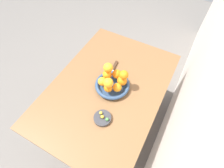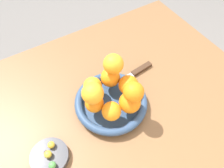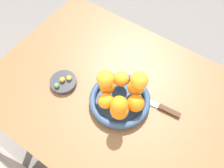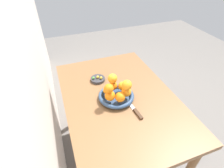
# 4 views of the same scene
# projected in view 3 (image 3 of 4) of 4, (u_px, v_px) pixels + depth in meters

# --- Properties ---
(ground_plane) EXTENTS (6.00, 6.00, 0.00)m
(ground_plane) POSITION_uv_depth(u_px,v_px,m) (117.00, 142.00, 1.54)
(ground_plane) COLOR slate
(dining_table) EXTENTS (1.10, 0.76, 0.74)m
(dining_table) POSITION_uv_depth(u_px,v_px,m) (119.00, 104.00, 0.98)
(dining_table) COLOR brown
(dining_table) RESTS_ON ground_plane
(fruit_bowl) EXTENTS (0.24, 0.24, 0.04)m
(fruit_bowl) POSITION_uv_depth(u_px,v_px,m) (120.00, 100.00, 0.87)
(fruit_bowl) COLOR navy
(fruit_bowl) RESTS_ON dining_table
(candy_dish) EXTENTS (0.11, 0.11, 0.02)m
(candy_dish) POSITION_uv_depth(u_px,v_px,m) (63.00, 82.00, 0.92)
(candy_dish) COLOR #333338
(candy_dish) RESTS_ON dining_table
(orange_0) EXTENTS (0.06, 0.06, 0.06)m
(orange_0) POSITION_uv_depth(u_px,v_px,m) (121.00, 79.00, 0.86)
(orange_0) COLOR orange
(orange_0) RESTS_ON fruit_bowl
(orange_1) EXTENTS (0.06, 0.06, 0.06)m
(orange_1) POSITION_uv_depth(u_px,v_px,m) (107.00, 87.00, 0.84)
(orange_1) COLOR orange
(orange_1) RESTS_ON fruit_bowl
(orange_2) EXTENTS (0.06, 0.06, 0.06)m
(orange_2) POSITION_uv_depth(u_px,v_px,m) (106.00, 101.00, 0.81)
(orange_2) COLOR orange
(orange_2) RESTS_ON fruit_bowl
(orange_3) EXTENTS (0.07, 0.07, 0.07)m
(orange_3) POSITION_uv_depth(u_px,v_px,m) (119.00, 110.00, 0.79)
(orange_3) COLOR orange
(orange_3) RESTS_ON fruit_bowl
(orange_4) EXTENTS (0.07, 0.07, 0.07)m
(orange_4) POSITION_uv_depth(u_px,v_px,m) (136.00, 103.00, 0.80)
(orange_4) COLOR orange
(orange_4) RESTS_ON fruit_bowl
(orange_5) EXTENTS (0.07, 0.07, 0.07)m
(orange_5) POSITION_uv_depth(u_px,v_px,m) (136.00, 87.00, 0.84)
(orange_5) COLOR orange
(orange_5) RESTS_ON fruit_bowl
(orange_6) EXTENTS (0.07, 0.07, 0.07)m
(orange_6) POSITION_uv_depth(u_px,v_px,m) (105.00, 79.00, 0.79)
(orange_6) COLOR orange
(orange_6) RESTS_ON orange_1
(orange_7) EXTENTS (0.06, 0.06, 0.06)m
(orange_7) POSITION_uv_depth(u_px,v_px,m) (119.00, 105.00, 0.73)
(orange_7) COLOR orange
(orange_7) RESTS_ON orange_3
(orange_8) EXTENTS (0.07, 0.07, 0.07)m
(orange_8) POSITION_uv_depth(u_px,v_px,m) (139.00, 80.00, 0.77)
(orange_8) COLOR orange
(orange_8) RESTS_ON orange_5
(candy_ball_0) EXTENTS (0.02, 0.02, 0.02)m
(candy_ball_0) POSITION_uv_depth(u_px,v_px,m) (63.00, 78.00, 0.91)
(candy_ball_0) COLOR #472819
(candy_ball_0) RESTS_ON candy_dish
(candy_ball_1) EXTENTS (0.02, 0.02, 0.02)m
(candy_ball_1) POSITION_uv_depth(u_px,v_px,m) (57.00, 85.00, 0.89)
(candy_ball_1) COLOR #4C9947
(candy_ball_1) RESTS_ON candy_dish
(candy_ball_2) EXTENTS (0.02, 0.02, 0.02)m
(candy_ball_2) POSITION_uv_depth(u_px,v_px,m) (69.00, 78.00, 0.90)
(candy_ball_2) COLOR gold
(candy_ball_2) RESTS_ON candy_dish
(candy_ball_3) EXTENTS (0.02, 0.02, 0.02)m
(candy_ball_3) POSITION_uv_depth(u_px,v_px,m) (62.00, 79.00, 0.90)
(candy_ball_3) COLOR gold
(candy_ball_3) RESTS_ON candy_dish
(knife) EXTENTS (0.26, 0.05, 0.01)m
(knife) POSITION_uv_depth(u_px,v_px,m) (155.00, 104.00, 0.87)
(knife) COLOR #3F2819
(knife) RESTS_ON dining_table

